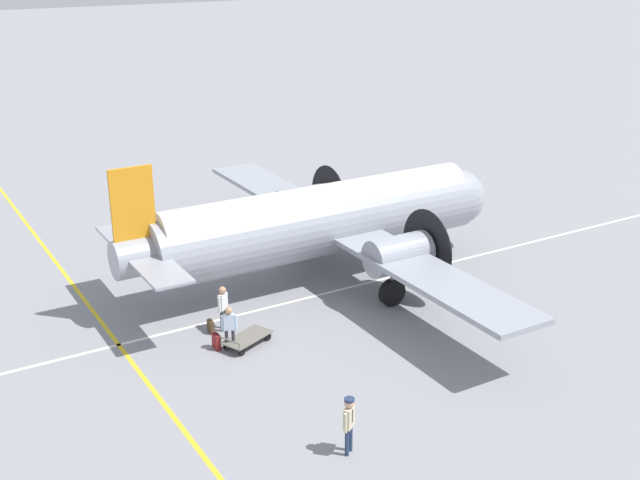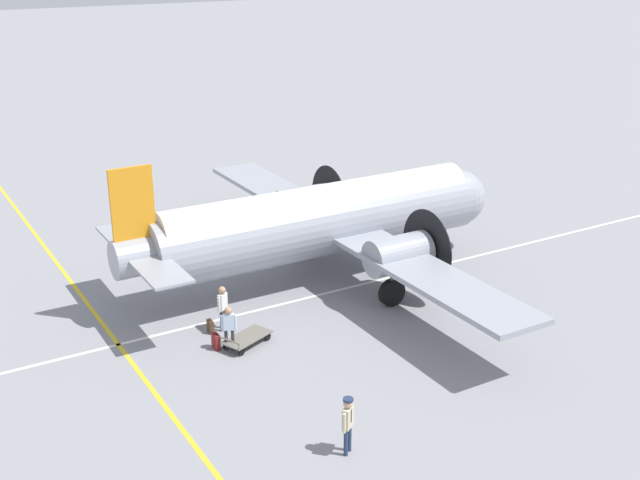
% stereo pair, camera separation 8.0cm
% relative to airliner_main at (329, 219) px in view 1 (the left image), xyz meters
% --- Properties ---
extents(ground_plane, '(300.00, 300.00, 0.00)m').
position_rel_airliner_main_xyz_m(ground_plane, '(-0.00, -0.45, -2.58)').
color(ground_plane, gray).
extents(apron_line_eastwest, '(120.00, 0.16, 0.01)m').
position_rel_airliner_main_xyz_m(apron_line_eastwest, '(-0.00, -9.67, -2.58)').
color(apron_line_eastwest, gold).
rests_on(apron_line_eastwest, ground_plane).
extents(apron_line_northsouth, '(0.16, 120.00, 0.01)m').
position_rel_airliner_main_xyz_m(apron_line_northsouth, '(1.45, -0.45, -2.58)').
color(apron_line_northsouth, silver).
rests_on(apron_line_northsouth, ground_plane).
extents(airliner_main, '(22.02, 17.27, 5.98)m').
position_rel_airliner_main_xyz_m(airliner_main, '(0.00, 0.00, 0.00)').
color(airliner_main, '#9399A3').
rests_on(airliner_main, ground_plane).
extents(crew_foreground, '(0.41, 0.51, 1.77)m').
position_rel_airliner_main_xyz_m(crew_foreground, '(11.02, -6.10, -1.47)').
color(crew_foreground, navy).
rests_on(crew_foreground, ground_plane).
extents(passenger_boarding, '(0.38, 0.51, 1.73)m').
position_rel_airliner_main_xyz_m(passenger_boarding, '(2.29, -5.95, -1.52)').
color(passenger_boarding, '#2D2D33').
rests_on(passenger_boarding, ground_plane).
extents(ramp_agent, '(0.33, 0.52, 1.65)m').
position_rel_airliner_main_xyz_m(ramp_agent, '(3.83, -6.41, -1.57)').
color(ramp_agent, '#2D2D33').
rests_on(ramp_agent, ground_plane).
extents(suitcase_near_door, '(0.41, 0.18, 0.61)m').
position_rel_airliner_main_xyz_m(suitcase_near_door, '(3.50, -6.79, -2.29)').
color(suitcase_near_door, maroon).
rests_on(suitcase_near_door, ground_plane).
extents(suitcase_upright_spare, '(0.35, 0.14, 0.54)m').
position_rel_airliner_main_xyz_m(suitcase_upright_spare, '(2.27, -6.47, -2.33)').
color(suitcase_upright_spare, '#47331E').
rests_on(suitcase_upright_spare, ground_plane).
extents(baggage_cart, '(1.55, 2.05, 0.56)m').
position_rel_airliner_main_xyz_m(baggage_cart, '(3.81, -5.74, -2.31)').
color(baggage_cart, '#6B665B').
rests_on(baggage_cart, ground_plane).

